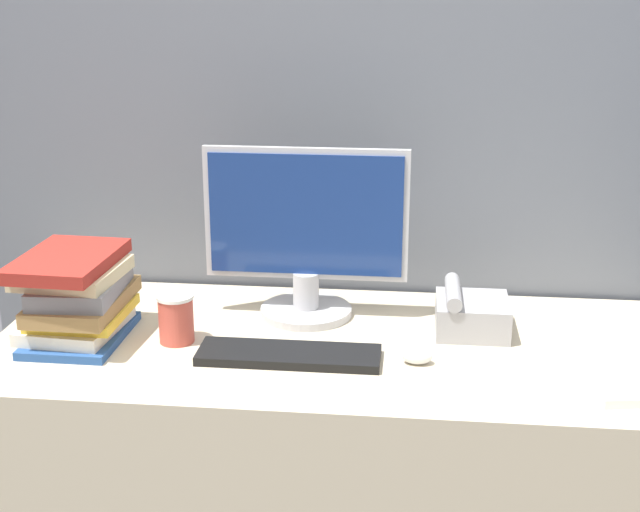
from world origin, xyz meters
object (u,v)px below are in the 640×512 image
(mouse, at_px, (417,356))
(keyboard, at_px, (289,355))
(book_stack, at_px, (77,296))
(desk_telephone, at_px, (470,313))
(coffee_cup, at_px, (176,318))
(monitor, at_px, (306,240))

(mouse, bearing_deg, keyboard, -178.33)
(keyboard, distance_m, book_stack, 0.51)
(desk_telephone, bearing_deg, coffee_cup, -168.74)
(monitor, bearing_deg, keyboard, -91.09)
(coffee_cup, bearing_deg, desk_telephone, 11.26)
(coffee_cup, bearing_deg, keyboard, -14.28)
(keyboard, distance_m, desk_telephone, 0.45)
(mouse, height_order, coffee_cup, coffee_cup)
(monitor, height_order, book_stack, monitor)
(keyboard, height_order, desk_telephone, desk_telephone)
(keyboard, xyz_separation_m, book_stack, (-0.50, 0.06, 0.09))
(book_stack, bearing_deg, desk_telephone, 8.74)
(desk_telephone, bearing_deg, book_stack, -171.26)
(monitor, relative_size, desk_telephone, 2.74)
(desk_telephone, bearing_deg, monitor, 170.91)
(book_stack, bearing_deg, coffee_cup, 1.14)
(keyboard, height_order, coffee_cup, coffee_cup)
(coffee_cup, xyz_separation_m, desk_telephone, (0.67, 0.13, -0.01))
(monitor, relative_size, keyboard, 1.23)
(mouse, relative_size, desk_telephone, 0.36)
(monitor, bearing_deg, mouse, -43.21)
(keyboard, bearing_deg, coffee_cup, 165.72)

